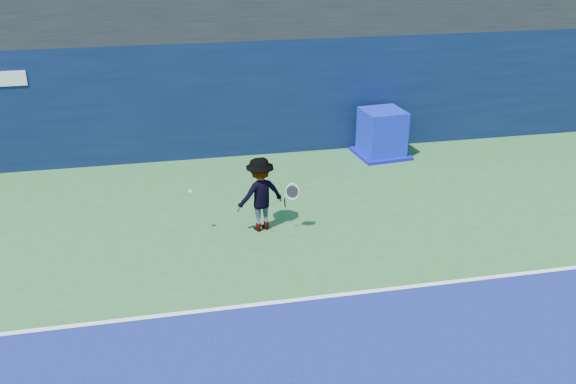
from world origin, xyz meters
name	(u,v)px	position (x,y,z in m)	size (l,w,h in m)	color
baseline	(283,301)	(0.00, 3.00, 0.01)	(24.00, 0.10, 0.01)	white
stadium_band	(219,8)	(0.00, 11.50, 3.60)	(36.00, 3.00, 1.20)	black
back_wall_assembly	(226,96)	(0.00, 10.50, 1.50)	(36.00, 1.03, 3.00)	#0A1737
equipment_cart	(382,135)	(3.92, 9.32, 0.56)	(1.41, 1.41, 1.23)	#0D1DC1
tennis_player	(260,194)	(0.09, 5.72, 0.77)	(1.29, 0.84, 1.54)	white
tennis_ball	(191,191)	(-1.28, 5.71, 0.96)	(0.08, 0.08, 0.08)	yellow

